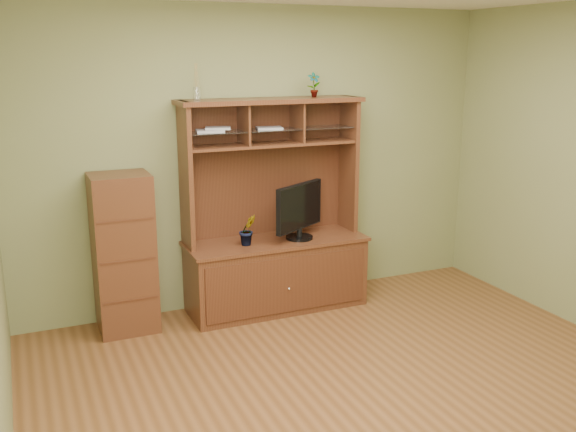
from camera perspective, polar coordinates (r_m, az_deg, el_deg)
room at (r=4.12m, az=7.68°, el=1.14°), size 4.54×4.04×2.74m
media_hutch at (r=5.84m, az=-1.16°, el=-3.24°), size 1.66×0.61×1.90m
monitor at (r=5.74m, az=1.02°, el=0.53°), size 0.57×0.37×0.51m
orchid_plant at (r=5.59m, az=-3.61°, el=-1.24°), size 0.16×0.13×0.27m
top_plant at (r=5.82m, az=2.31°, el=11.59°), size 0.12×0.09×0.22m
reed_diffuser at (r=5.44m, az=-8.13°, el=11.37°), size 0.06×0.06×0.30m
magazines at (r=5.56m, az=-4.99°, el=7.70°), size 0.80×0.22×0.04m
side_cabinet at (r=5.49m, az=-14.40°, el=-3.25°), size 0.48×0.44×1.34m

